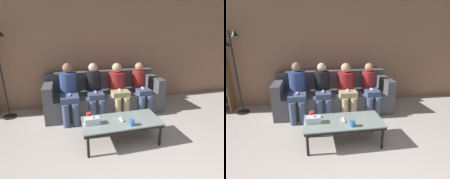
{
  "view_description": "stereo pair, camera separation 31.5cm",
  "coord_description": "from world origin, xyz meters",
  "views": [
    {
      "loc": [
        -0.77,
        -0.63,
        1.7
      ],
      "look_at": [
        0.0,
        2.3,
        0.7
      ],
      "focal_mm": 28.0,
      "sensor_mm": 36.0,
      "label": 1
    },
    {
      "loc": [
        -0.46,
        -0.69,
        1.7
      ],
      "look_at": [
        0.0,
        2.3,
        0.7
      ],
      "focal_mm": 28.0,
      "sensor_mm": 36.0,
      "label": 2
    }
  ],
  "objects": [
    {
      "name": "wall_back",
      "position": [
        0.0,
        3.48,
        1.3
      ],
      "size": [
        12.0,
        0.06,
        2.6
      ],
      "color": "#9E755B",
      "rests_on": "ground_plane"
    },
    {
      "name": "couch",
      "position": [
        0.0,
        2.97,
        0.32
      ],
      "size": [
        2.49,
        0.86,
        0.85
      ],
      "color": "#515156",
      "rests_on": "ground_plane"
    },
    {
      "name": "coffee_table",
      "position": [
        -0.01,
        1.68,
        0.36
      ],
      "size": [
        1.21,
        0.56,
        0.39
      ],
      "color": "#8C9E99",
      "rests_on": "ground_plane"
    },
    {
      "name": "cup_near_left",
      "position": [
        -0.49,
        1.85,
        0.45
      ],
      "size": [
        0.08,
        0.08,
        0.1
      ],
      "color": "red",
      "rests_on": "coffee_table"
    },
    {
      "name": "cup_near_right",
      "position": [
        0.09,
        1.49,
        0.44
      ],
      "size": [
        0.08,
        0.08,
        0.09
      ],
      "color": "#3372BF",
      "rests_on": "coffee_table"
    },
    {
      "name": "tissue_box",
      "position": [
        -0.47,
        1.68,
        0.45
      ],
      "size": [
        0.22,
        0.12,
        0.13
      ],
      "color": "silver",
      "rests_on": "coffee_table"
    },
    {
      "name": "game_remote",
      "position": [
        -0.01,
        1.68,
        0.4
      ],
      "size": [
        0.04,
        0.15,
        0.02
      ],
      "color": "white",
      "rests_on": "coffee_table"
    },
    {
      "name": "standing_lamp",
      "position": [
        -1.98,
        3.1,
        1.07
      ],
      "size": [
        0.31,
        0.26,
        1.74
      ],
      "color": "black",
      "rests_on": "ground_plane"
    },
    {
      "name": "seated_person_left_end",
      "position": [
        -0.76,
        2.75,
        0.61
      ],
      "size": [
        0.34,
        0.71,
        1.12
      ],
      "color": "#47567A",
      "rests_on": "ground_plane"
    },
    {
      "name": "seated_person_mid_left",
      "position": [
        -0.25,
        2.75,
        0.59
      ],
      "size": [
        0.31,
        0.64,
        1.1
      ],
      "color": "#47567A",
      "rests_on": "ground_plane"
    },
    {
      "name": "seated_person_mid_right",
      "position": [
        0.25,
        2.76,
        0.59
      ],
      "size": [
        0.35,
        0.66,
        1.08
      ],
      "color": "tan",
      "rests_on": "ground_plane"
    },
    {
      "name": "seated_person_right_end",
      "position": [
        0.76,
        2.73,
        0.57
      ],
      "size": [
        0.31,
        0.63,
        1.07
      ],
      "color": "#47567A",
      "rests_on": "ground_plane"
    }
  ]
}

